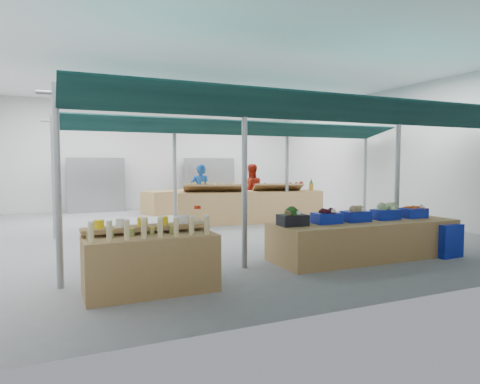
{
  "coord_description": "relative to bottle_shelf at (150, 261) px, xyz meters",
  "views": [
    {
      "loc": [
        -4.12,
        -10.75,
        1.86
      ],
      "look_at": [
        -0.01,
        -1.6,
        1.16
      ],
      "focal_mm": 32.0,
      "sensor_mm": 36.0,
      "label": 1
    }
  ],
  "objects": [
    {
      "name": "apple_heap_yellow",
      "position": [
        3.26,
        5.89,
        0.68
      ],
      "size": [
        2.02,
        1.27,
        0.27
      ],
      "rotation": [
        0.0,
        0.0,
        -0.32
      ],
      "color": "#997247",
      "rests_on": "fruit_counter"
    },
    {
      "name": "crate_stack",
      "position": [
        5.81,
        -0.14,
        -0.12
      ],
      "size": [
        0.56,
        0.4,
        0.65
      ],
      "primitive_type": "cube",
      "rotation": [
        0.0,
        0.0,
        0.04
      ],
      "color": "#0D2097",
      "rests_on": "floor"
    },
    {
      "name": "bottle_shelf",
      "position": [
        0.0,
        0.0,
        0.0
      ],
      "size": [
        1.85,
        1.12,
        1.1
      ],
      "rotation": [
        0.0,
        0.0,
        0.0
      ],
      "color": "olive",
      "rests_on": "floor"
    },
    {
      "name": "vendor_left",
      "position": [
        3.13,
        6.92,
        0.45
      ],
      "size": [
        0.72,
        0.53,
        1.8
      ],
      "primitive_type": "imported",
      "rotation": [
        0.0,
        0.0,
        2.98
      ],
      "color": "#18499F",
      "rests_on": "floor"
    },
    {
      "name": "crate_cabbage",
      "position": [
        4.79,
        0.45,
        0.43
      ],
      "size": [
        0.51,
        0.41,
        0.35
      ],
      "rotation": [
        0.0,
        0.0,
        -0.04
      ],
      "color": "#0D2097",
      "rests_on": "veg_counter"
    },
    {
      "name": "awnings",
      "position": [
        3.56,
        2.94,
        2.33
      ],
      "size": [
        9.5,
        7.08,
        0.3
      ],
      "color": "black",
      "rests_on": "pole_grid"
    },
    {
      "name": "back_shelving_left",
      "position": [
        0.31,
        10.69,
        0.55
      ],
      "size": [
        2.0,
        0.5,
        2.0
      ],
      "primitive_type": "cube",
      "color": "#B23F33",
      "rests_on": "floor"
    },
    {
      "name": "crate_carrots",
      "position": [
        5.51,
        0.44,
        0.39
      ],
      "size": [
        0.51,
        0.41,
        0.29
      ],
      "rotation": [
        0.0,
        0.0,
        -0.04
      ],
      "color": "#0D2097",
      "rests_on": "veg_counter"
    },
    {
      "name": "far_counter",
      "position": [
        3.97,
        9.62,
        -0.03
      ],
      "size": [
        4.62,
        2.45,
        0.83
      ],
      "primitive_type": "cube",
      "rotation": [
        0.0,
        0.0,
        0.35
      ],
      "color": "olive",
      "rests_on": "floor"
    },
    {
      "name": "pole_grid",
      "position": [
        3.56,
        2.94,
        1.36
      ],
      "size": [
        10.0,
        4.6,
        3.0
      ],
      "color": "gray",
      "rests_on": "floor"
    },
    {
      "name": "sparrow",
      "position": [
        2.51,
        0.37,
        0.52
      ],
      "size": [
        0.12,
        0.09,
        0.11
      ],
      "rotation": [
        0.0,
        0.0,
        -0.04
      ],
      "color": "brown",
      "rests_on": "crate_broccoli"
    },
    {
      "name": "pineapple",
      "position": [
        6.32,
        5.39,
        0.7
      ],
      "size": [
        0.14,
        0.14,
        0.39
      ],
      "rotation": [
        0.0,
        0.0,
        -0.32
      ],
      "color": "#8C6019",
      "rests_on": "fruit_counter"
    },
    {
      "name": "fruit_counter",
      "position": [
        4.33,
        5.82,
        0.03
      ],
      "size": [
        4.61,
        1.78,
        0.96
      ],
      "primitive_type": "cube",
      "rotation": [
        0.0,
        0.0,
        -0.16
      ],
      "color": "olive",
      "rests_on": "floor"
    },
    {
      "name": "crate_beets",
      "position": [
        3.4,
        0.48,
        0.41
      ],
      "size": [
        0.51,
        0.41,
        0.29
      ],
      "rotation": [
        0.0,
        0.0,
        -0.04
      ],
      "color": "#0D2097",
      "rests_on": "veg_counter"
    },
    {
      "name": "crate_celeriac",
      "position": [
        4.07,
        0.47,
        0.42
      ],
      "size": [
        0.51,
        0.41,
        0.31
      ],
      "rotation": [
        0.0,
        0.0,
        -0.04
      ],
      "color": "#0D2097",
      "rests_on": "veg_counter"
    },
    {
      "name": "vendor_right",
      "position": [
        4.93,
        6.92,
        0.45
      ],
      "size": [
        0.97,
        0.81,
        1.8
      ],
      "primitive_type": "imported",
      "rotation": [
        0.0,
        0.0,
        2.98
      ],
      "color": "#B22715",
      "rests_on": "floor"
    },
    {
      "name": "apple_heap_red",
      "position": [
        5.21,
        5.57,
        0.68
      ],
      "size": [
        1.64,
        1.14,
        0.27
      ],
      "rotation": [
        0.0,
        0.0,
        -0.32
      ],
      "color": "#997247",
      "rests_on": "fruit_counter"
    },
    {
      "name": "floor",
      "position": [
        2.81,
        4.69,
        -0.45
      ],
      "size": [
        13.0,
        13.0,
        0.0
      ],
      "primitive_type": "plane",
      "color": "slate",
      "rests_on": "ground"
    },
    {
      "name": "back_shelving_right",
      "position": [
        4.81,
        10.69,
        0.55
      ],
      "size": [
        2.0,
        0.5,
        2.0
      ],
      "primitive_type": "cube",
      "color": "#B23F33",
      "rests_on": "floor"
    },
    {
      "name": "veg_counter",
      "position": [
        4.28,
        0.46,
        -0.09
      ],
      "size": [
        3.74,
        1.32,
        0.72
      ],
      "primitive_type": "cube",
      "rotation": [
        0.0,
        0.0,
        -0.02
      ],
      "color": "olive",
      "rests_on": "floor"
    },
    {
      "name": "crate_broccoli",
      "position": [
        2.68,
        0.5,
        0.43
      ],
      "size": [
        0.51,
        0.41,
        0.35
      ],
      "rotation": [
        0.0,
        0.0,
        -0.04
      ],
      "color": "black",
      "rests_on": "veg_counter"
    },
    {
      "name": "hall",
      "position": [
        2.81,
        6.13,
        2.2
      ],
      "size": [
        13.0,
        13.0,
        13.0
      ],
      "color": "silver",
      "rests_on": "ground"
    },
    {
      "name": "pole_ribbon",
      "position": [
        0.98,
        0.78,
        0.63
      ],
      "size": [
        0.12,
        0.12,
        0.28
      ],
      "color": "red",
      "rests_on": "pole_grid"
    }
  ]
}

